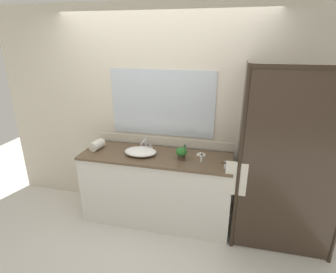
# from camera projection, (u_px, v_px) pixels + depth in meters

# --- Properties ---
(ground_plane) EXTENTS (8.00, 8.00, 0.00)m
(ground_plane) POSITION_uv_depth(u_px,v_px,m) (157.00, 218.00, 3.46)
(ground_plane) COLOR silver
(wall_back_with_mirror) EXTENTS (4.40, 0.06, 2.60)m
(wall_back_with_mirror) POSITION_uv_depth(u_px,v_px,m) (163.00, 115.00, 3.32)
(wall_back_with_mirror) COLOR beige
(wall_back_with_mirror) RESTS_ON ground_plane
(vanity_cabinet) EXTENTS (1.80, 0.58, 0.90)m
(vanity_cabinet) POSITION_uv_depth(u_px,v_px,m) (157.00, 188.00, 3.31)
(vanity_cabinet) COLOR silver
(vanity_cabinet) RESTS_ON ground_plane
(shower_enclosure) EXTENTS (1.20, 0.59, 2.00)m
(shower_enclosure) POSITION_uv_depth(u_px,v_px,m) (273.00, 164.00, 2.65)
(shower_enclosure) COLOR #2D2319
(shower_enclosure) RESTS_ON ground_plane
(sink_basin) EXTENTS (0.38, 0.28, 0.08)m
(sink_basin) POSITION_uv_depth(u_px,v_px,m) (140.00, 152.00, 3.15)
(sink_basin) COLOR white
(sink_basin) RESTS_ON vanity_cabinet
(faucet) EXTENTS (0.17, 0.13, 0.13)m
(faucet) POSITION_uv_depth(u_px,v_px,m) (146.00, 145.00, 3.32)
(faucet) COLOR silver
(faucet) RESTS_ON vanity_cabinet
(potted_plant) EXTENTS (0.13, 0.13, 0.14)m
(potted_plant) POSITION_uv_depth(u_px,v_px,m) (181.00, 153.00, 3.01)
(potted_plant) COLOR #473828
(potted_plant) RESTS_ON vanity_cabinet
(soap_dish) EXTENTS (0.10, 0.07, 0.04)m
(soap_dish) POSITION_uv_depth(u_px,v_px,m) (201.00, 154.00, 3.13)
(soap_dish) COLOR silver
(soap_dish) RESTS_ON vanity_cabinet
(amenity_bottle_body_wash) EXTENTS (0.03, 0.03, 0.10)m
(amenity_bottle_body_wash) POSITION_uv_depth(u_px,v_px,m) (201.00, 158.00, 2.96)
(amenity_bottle_body_wash) COLOR white
(amenity_bottle_body_wash) RESTS_ON vanity_cabinet
(amenity_bottle_lotion) EXTENTS (0.03, 0.03, 0.09)m
(amenity_bottle_lotion) POSITION_uv_depth(u_px,v_px,m) (226.00, 165.00, 2.80)
(amenity_bottle_lotion) COLOR silver
(amenity_bottle_lotion) RESTS_ON vanity_cabinet
(amenity_bottle_conditioner) EXTENTS (0.03, 0.03, 0.09)m
(amenity_bottle_conditioner) POSITION_uv_depth(u_px,v_px,m) (185.00, 148.00, 3.22)
(amenity_bottle_conditioner) COLOR #4C7056
(amenity_bottle_conditioner) RESTS_ON vanity_cabinet
(rolled_towel_near_edge) EXTENTS (0.14, 0.21, 0.12)m
(rolled_towel_near_edge) POSITION_uv_depth(u_px,v_px,m) (97.00, 145.00, 3.30)
(rolled_towel_near_edge) COLOR silver
(rolled_towel_near_edge) RESTS_ON vanity_cabinet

